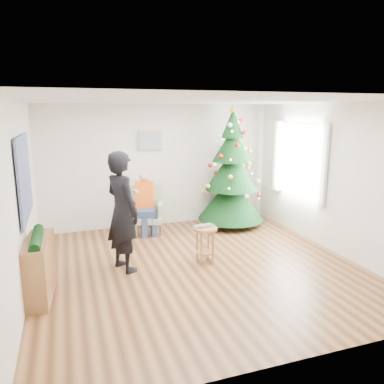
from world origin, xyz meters
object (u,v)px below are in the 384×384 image
object	(u,v)px
christmas_tree	(232,172)
armchair	(147,216)
console	(39,269)
stool	(205,245)
standing_man	(122,212)

from	to	relation	value
christmas_tree	armchair	distance (m)	2.03
armchair	console	size ratio (longest dim) A/B	0.96
stool	console	world-z (taller)	console
armchair	standing_man	distance (m)	1.93
stool	standing_man	distance (m)	1.45
stool	console	size ratio (longest dim) A/B	0.60
christmas_tree	armchair	size ratio (longest dim) A/B	2.70
christmas_tree	console	distance (m)	4.43
stool	armchair	size ratio (longest dim) A/B	0.63
stool	console	xyz separation A→B (m)	(-2.50, -0.38, 0.09)
christmas_tree	console	bearing A→B (deg)	-150.06
stool	console	distance (m)	2.53
standing_man	console	distance (m)	1.43
christmas_tree	armchair	bearing A→B (deg)	177.95
console	stool	bearing A→B (deg)	13.99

